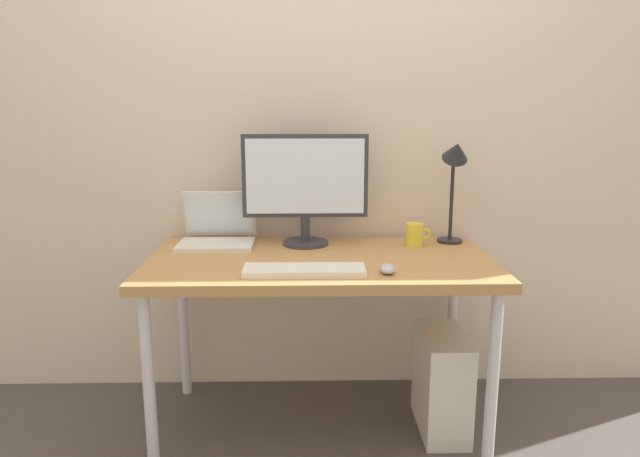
{
  "coord_description": "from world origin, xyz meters",
  "views": [
    {
      "loc": [
        -0.05,
        -2.22,
        1.33
      ],
      "look_at": [
        0.0,
        0.0,
        0.85
      ],
      "focal_mm": 32.27,
      "sensor_mm": 36.0,
      "label": 1
    }
  ],
  "objects_px": {
    "keyboard": "(304,270)",
    "computer_tower": "(442,382)",
    "coffee_mug": "(415,235)",
    "desk_lamp": "(455,168)",
    "desk": "(320,273)",
    "monitor": "(305,183)",
    "laptop": "(217,231)",
    "mouse": "(387,269)"
  },
  "relations": [
    {
      "from": "monitor",
      "to": "computer_tower",
      "type": "relative_size",
      "value": 1.28
    },
    {
      "from": "desk_lamp",
      "to": "mouse",
      "type": "relative_size",
      "value": 5.23
    },
    {
      "from": "mouse",
      "to": "computer_tower",
      "type": "height_order",
      "value": "mouse"
    },
    {
      "from": "monitor",
      "to": "coffee_mug",
      "type": "height_order",
      "value": "monitor"
    },
    {
      "from": "monitor",
      "to": "coffee_mug",
      "type": "distance_m",
      "value": 0.52
    },
    {
      "from": "desk",
      "to": "coffee_mug",
      "type": "relative_size",
      "value": 12.26
    },
    {
      "from": "desk_lamp",
      "to": "desk",
      "type": "bearing_deg",
      "value": -158.65
    },
    {
      "from": "monitor",
      "to": "desk_lamp",
      "type": "xyz_separation_m",
      "value": [
        0.64,
        0.0,
        0.06
      ]
    },
    {
      "from": "desk_lamp",
      "to": "coffee_mug",
      "type": "height_order",
      "value": "desk_lamp"
    },
    {
      "from": "desk_lamp",
      "to": "keyboard",
      "type": "height_order",
      "value": "desk_lamp"
    },
    {
      "from": "desk_lamp",
      "to": "coffee_mug",
      "type": "bearing_deg",
      "value": -168.37
    },
    {
      "from": "monitor",
      "to": "computer_tower",
      "type": "distance_m",
      "value": 1.01
    },
    {
      "from": "monitor",
      "to": "laptop",
      "type": "relative_size",
      "value": 1.68
    },
    {
      "from": "keyboard",
      "to": "mouse",
      "type": "distance_m",
      "value": 0.3
    },
    {
      "from": "desk_lamp",
      "to": "mouse",
      "type": "height_order",
      "value": "desk_lamp"
    },
    {
      "from": "desk",
      "to": "keyboard",
      "type": "relative_size",
      "value": 3.11
    },
    {
      "from": "monitor",
      "to": "computer_tower",
      "type": "bearing_deg",
      "value": -25.27
    },
    {
      "from": "laptop",
      "to": "monitor",
      "type": "bearing_deg",
      "value": -2.76
    },
    {
      "from": "keyboard",
      "to": "coffee_mug",
      "type": "height_order",
      "value": "coffee_mug"
    },
    {
      "from": "desk",
      "to": "coffee_mug",
      "type": "height_order",
      "value": "coffee_mug"
    },
    {
      "from": "mouse",
      "to": "computer_tower",
      "type": "relative_size",
      "value": 0.21
    },
    {
      "from": "desk",
      "to": "keyboard",
      "type": "height_order",
      "value": "keyboard"
    },
    {
      "from": "computer_tower",
      "to": "keyboard",
      "type": "bearing_deg",
      "value": -162.2
    },
    {
      "from": "desk_lamp",
      "to": "mouse",
      "type": "xyz_separation_m",
      "value": [
        -0.34,
        -0.45,
        -0.32
      ]
    },
    {
      "from": "monitor",
      "to": "mouse",
      "type": "bearing_deg",
      "value": -56.38
    },
    {
      "from": "laptop",
      "to": "keyboard",
      "type": "relative_size",
      "value": 0.73
    },
    {
      "from": "laptop",
      "to": "desk_lamp",
      "type": "distance_m",
      "value": 1.06
    },
    {
      "from": "laptop",
      "to": "keyboard",
      "type": "height_order",
      "value": "laptop"
    },
    {
      "from": "monitor",
      "to": "keyboard",
      "type": "xyz_separation_m",
      "value": [
        -0.0,
        -0.45,
        -0.26
      ]
    },
    {
      "from": "laptop",
      "to": "computer_tower",
      "type": "bearing_deg",
      "value": -16.69
    },
    {
      "from": "desk_lamp",
      "to": "keyboard",
      "type": "distance_m",
      "value": 0.85
    },
    {
      "from": "laptop",
      "to": "coffee_mug",
      "type": "distance_m",
      "value": 0.86
    },
    {
      "from": "monitor",
      "to": "computer_tower",
      "type": "xyz_separation_m",
      "value": [
        0.56,
        -0.27,
        -0.8
      ]
    },
    {
      "from": "desk",
      "to": "desk_lamp",
      "type": "bearing_deg",
      "value": 21.35
    },
    {
      "from": "laptop",
      "to": "desk_lamp",
      "type": "relative_size",
      "value": 0.68
    },
    {
      "from": "desk",
      "to": "desk_lamp",
      "type": "relative_size",
      "value": 2.9
    },
    {
      "from": "keyboard",
      "to": "computer_tower",
      "type": "distance_m",
      "value": 0.8
    },
    {
      "from": "desk",
      "to": "mouse",
      "type": "bearing_deg",
      "value": -42.69
    },
    {
      "from": "desk",
      "to": "keyboard",
      "type": "xyz_separation_m",
      "value": [
        -0.06,
        -0.22,
        0.08
      ]
    },
    {
      "from": "monitor",
      "to": "coffee_mug",
      "type": "relative_size",
      "value": 4.82
    },
    {
      "from": "keyboard",
      "to": "computer_tower",
      "type": "bearing_deg",
      "value": 17.8
    },
    {
      "from": "laptop",
      "to": "mouse",
      "type": "height_order",
      "value": "laptop"
    }
  ]
}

